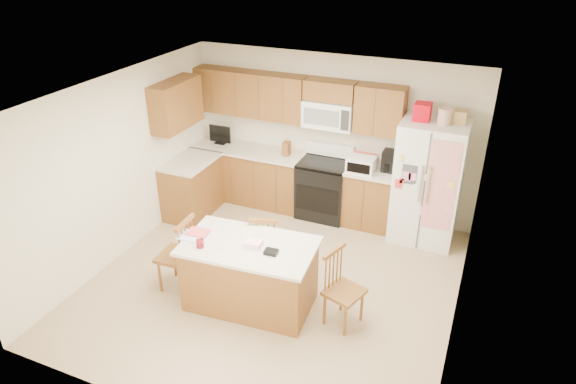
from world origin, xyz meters
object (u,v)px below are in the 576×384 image
at_px(refrigerator, 428,181).
at_px(windsor_chair_left, 178,255).
at_px(island, 250,274).
at_px(windsor_chair_right, 342,291).
at_px(stove, 324,188).
at_px(windsor_chair_back, 264,247).

distance_m(refrigerator, windsor_chair_left, 3.61).
bearing_deg(island, windsor_chair_left, -176.61).
bearing_deg(windsor_chair_left, windsor_chair_right, 4.56).
bearing_deg(stove, island, -92.14).
relative_size(island, windsor_chair_left, 1.67).
relative_size(stove, windsor_chair_right, 1.20).
xyz_separation_m(stove, windsor_chair_back, (-0.18, -1.83, -0.03)).
bearing_deg(windsor_chair_right, stove, 114.07).
height_order(refrigerator, windsor_chair_left, refrigerator).
distance_m(refrigerator, windsor_chair_back, 2.53).
bearing_deg(island, stove, 87.86).
bearing_deg(windsor_chair_back, stove, 84.48).
bearing_deg(windsor_chair_back, windsor_chair_right, -21.63).
relative_size(island, windsor_chair_right, 1.78).
height_order(stove, refrigerator, refrigerator).
height_order(refrigerator, windsor_chair_right, refrigerator).
distance_m(windsor_chair_left, windsor_chair_back, 1.10).
bearing_deg(stove, windsor_chair_back, -95.52).
xyz_separation_m(stove, windsor_chair_right, (1.03, -2.31, -0.03)).
bearing_deg(windsor_chair_left, stove, 66.68).
distance_m(refrigerator, windsor_chair_right, 2.36).
xyz_separation_m(stove, refrigerator, (1.57, -0.06, 0.45)).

